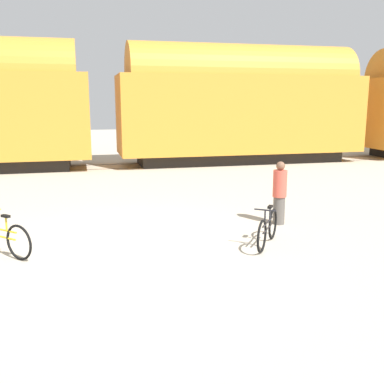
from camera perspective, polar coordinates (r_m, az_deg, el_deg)
The scene contains 7 objects.
ground_plane at distance 10.02m, azimuth -7.09°, elevation -6.32°, with size 80.00×80.00×0.00m, color #B2A893.
freight_train at distance 21.33m, azimuth -11.20°, elevation 11.18°, with size 52.08×3.16×5.74m.
rail_near at distance 20.84m, azimuth -10.78°, elevation 2.90°, with size 64.08×0.07×0.01m, color #4C4238.
rail_far at distance 22.26m, azimuth -10.99°, elevation 3.43°, with size 64.08×0.07×0.01m, color #4C4238.
bicycle_yellow at distance 9.77m, azimuth -23.02°, elevation -5.32°, with size 1.28×1.27×0.89m.
bicycle_black at distance 9.76m, azimuth 9.57°, elevation -4.64°, with size 1.06×1.41×0.86m.
person_in_red at distance 11.41m, azimuth 11.06°, elevation -0.14°, with size 0.34×0.34×1.59m.
Camera 1 is at (-1.08, -9.49, 3.06)m, focal length 42.00 mm.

